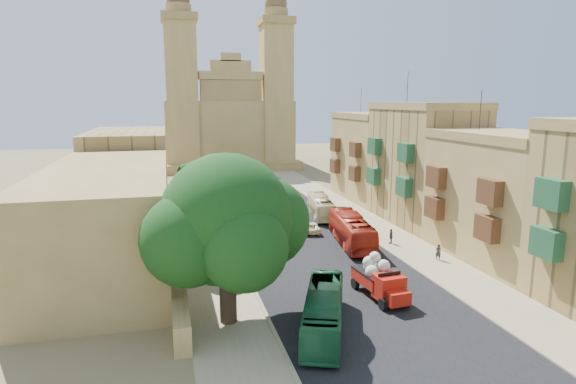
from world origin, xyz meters
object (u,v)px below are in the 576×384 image
car_white_a (246,218)px  street_tree_b (198,202)px  street_tree_a (209,244)px  car_cream (310,227)px  ficus_tree (228,224)px  bus_green_north (324,311)px  pedestrian_c (391,236)px  car_blue_a (274,236)px  car_blue_b (240,179)px  olive_pickup (338,219)px  pedestrian_a (438,252)px  car_dkblue (228,199)px  church (228,122)px  bus_red_east (351,230)px  street_tree_c (192,188)px  street_tree_d (188,174)px  bus_cream_east (321,207)px  red_truck (380,279)px  car_white_b (291,198)px

car_white_a → street_tree_b: bearing=-125.5°
street_tree_a → car_cream: 16.45m
ficus_tree → bus_green_north: size_ratio=1.17×
street_tree_b → pedestrian_c: street_tree_b is taller
car_blue_a → car_blue_b: car_blue_b is taller
olive_pickup → pedestrian_a: olive_pickup is taller
ficus_tree → bus_green_north: bearing=-27.1°
olive_pickup → pedestrian_c: size_ratio=3.26×
car_dkblue → bus_green_north: bearing=-85.1°
ficus_tree → pedestrian_c: (17.72, 13.20, -5.69)m
church → olive_pickup: size_ratio=7.43×
bus_red_east → car_dkblue: 24.44m
street_tree_c → bus_red_east: (14.37, -18.17, -1.63)m
pedestrian_a → bus_red_east: bearing=-36.8°
car_blue_a → pedestrian_c: size_ratio=2.13×
street_tree_d → olive_pickup: (15.52, -23.33, -2.35)m
bus_red_east → pedestrian_a: bearing=140.6°
bus_green_north → street_tree_c: bearing=121.0°
street_tree_d → bus_cream_east: (15.05, -18.34, -1.98)m
street_tree_c → car_white_a: 9.34m
street_tree_d → bus_red_east: (14.37, -30.17, -1.80)m
ficus_tree → red_truck: bearing=6.2°
car_white_a → pedestrian_c: pedestrian_c is taller
street_tree_a → street_tree_c: (0.00, 24.00, 0.21)m
street_tree_a → street_tree_c: size_ratio=0.93×
street_tree_d → car_white_b: street_tree_d is taller
church → car_dkblue: size_ratio=9.37×
car_dkblue → pedestrian_c: pedestrian_c is taller
car_cream → pedestrian_a: size_ratio=2.70×
church → bus_cream_east: (5.05, -48.95, -8.24)m
car_cream → car_dkblue: car_dkblue is taller
church → pedestrian_a: (10.15, -67.04, -8.78)m
church → bus_green_north: bearing=-93.0°
ficus_tree → car_white_a: bearing=78.4°
street_tree_c → pedestrian_a: (20.15, -24.43, -2.35)m
pedestrian_a → car_blue_a: bearing=-24.6°
church → bus_cream_east: bearing=-84.1°
bus_cream_east → car_blue_b: (-5.75, 28.13, -0.72)m
church → bus_red_east: (4.37, -60.78, -8.06)m
street_tree_a → bus_green_north: size_ratio=0.46×
street_tree_a → car_blue_b: bearing=78.5°
car_blue_b → red_truck: bearing=-99.5°
car_cream → car_white_b: bearing=-88.3°
car_dkblue → street_tree_c: bearing=-135.3°
olive_pickup → bus_red_east: bearing=-99.6°
red_truck → bus_cream_east: bearing=81.9°
red_truck → street_tree_a: bearing=149.5°
bus_green_north → ficus_tree: bearing=174.1°
bus_red_east → car_blue_a: bearing=-13.9°
olive_pickup → red_truck: bearing=-101.5°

